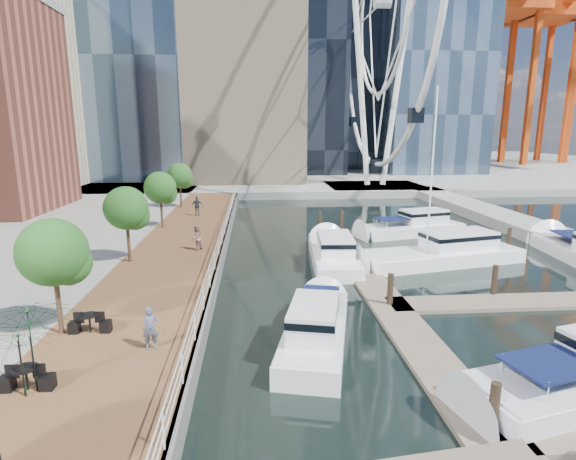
{
  "coord_description": "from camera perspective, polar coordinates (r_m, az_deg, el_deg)",
  "views": [
    {
      "loc": [
        -3.75,
        -12.98,
        8.77
      ],
      "look_at": [
        -1.79,
        13.1,
        3.0
      ],
      "focal_mm": 28.0,
      "sensor_mm": 36.0,
      "label": 1
    }
  ],
  "objects": [
    {
      "name": "ferris_wheel",
      "position": [
        69.51,
        11.91,
        26.48
      ],
      "size": [
        5.8,
        45.6,
        47.8
      ],
      "color": "white",
      "rests_on": "ground"
    },
    {
      "name": "floating_docks",
      "position": [
        27.07,
        21.73,
        -6.28
      ],
      "size": [
        16.0,
        34.0,
        2.6
      ],
      "color": "#6D6051",
      "rests_on": "ground"
    },
    {
      "name": "land_far",
      "position": [
        115.34,
        -2.44,
        8.32
      ],
      "size": [
        200.0,
        114.0,
        1.0
      ],
      "primitive_type": "cube",
      "color": "gray",
      "rests_on": "ground"
    },
    {
      "name": "pier",
      "position": [
        67.87,
        10.95,
        5.21
      ],
      "size": [
        14.0,
        12.0,
        1.0
      ],
      "primitive_type": "cube",
      "color": "gray",
      "rests_on": "ground"
    },
    {
      "name": "boardwalk",
      "position": [
        29.65,
        -14.35,
        -4.16
      ],
      "size": [
        6.0,
        60.0,
        1.0
      ],
      "primitive_type": "cube",
      "color": "brown",
      "rests_on": "ground"
    },
    {
      "name": "ground",
      "position": [
        16.11,
        10.58,
        -20.78
      ],
      "size": [
        520.0,
        520.0,
        0.0
      ],
      "primitive_type": "plane",
      "color": "black",
      "rests_on": "ground"
    },
    {
      "name": "street_trees",
      "position": [
        28.4,
        -19.88,
        2.62
      ],
      "size": [
        2.6,
        42.6,
        4.6
      ],
      "color": "#3F2B1C",
      "rests_on": "ground"
    },
    {
      "name": "port_cranes",
      "position": [
        130.5,
        30.16,
        15.76
      ],
      "size": [
        40.0,
        52.0,
        38.0
      ],
      "color": "#D84C14",
      "rests_on": "ground"
    },
    {
      "name": "seawall",
      "position": [
        29.26,
        -8.55,
        -4.12
      ],
      "size": [
        0.25,
        60.0,
        1.0
      ],
      "primitive_type": "cube",
      "color": "#595954",
      "rests_on": "ground"
    },
    {
      "name": "breakwater",
      "position": [
        41.47,
        30.77,
        -0.84
      ],
      "size": [
        4.0,
        60.0,
        1.0
      ],
      "primitive_type": "cube",
      "color": "gray",
      "rests_on": "ground"
    },
    {
      "name": "cafe_tables",
      "position": [
        14.82,
        -32.28,
        -19.62
      ],
      "size": [
        2.5,
        13.7,
        0.74
      ],
      "color": "black",
      "rests_on": "ground"
    },
    {
      "name": "pedestrian_far",
      "position": [
        42.93,
        -11.44,
        3.02
      ],
      "size": [
        1.15,
        0.63,
        1.86
      ],
      "primitive_type": "imported",
      "rotation": [
        0.0,
        0.0,
        2.97
      ],
      "color": "#363943",
      "rests_on": "boardwalk"
    },
    {
      "name": "railing",
      "position": [
        29.0,
        -8.81,
        -2.18
      ],
      "size": [
        0.1,
        60.0,
        1.05
      ],
      "primitive_type": null,
      "color": "white",
      "rests_on": "boardwalk"
    },
    {
      "name": "moored_yachts",
      "position": [
        31.39,
        19.71,
        -4.54
      ],
      "size": [
        24.58,
        31.88,
        11.5
      ],
      "color": "white",
      "rests_on": "ground"
    },
    {
      "name": "pedestrian_near",
      "position": [
        17.33,
        -17.06,
        -11.85
      ],
      "size": [
        0.64,
        0.47,
        1.6
      ],
      "primitive_type": "imported",
      "rotation": [
        0.0,
        0.0,
        0.16
      ],
      "color": "#4A5063",
      "rests_on": "boardwalk"
    },
    {
      "name": "pedestrian_mid",
      "position": [
        30.45,
        -11.56,
        -0.98
      ],
      "size": [
        0.99,
        1.03,
        1.67
      ],
      "primitive_type": "imported",
      "rotation": [
        0.0,
        0.0,
        -2.19
      ],
      "color": "gray",
      "rests_on": "boardwalk"
    }
  ]
}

